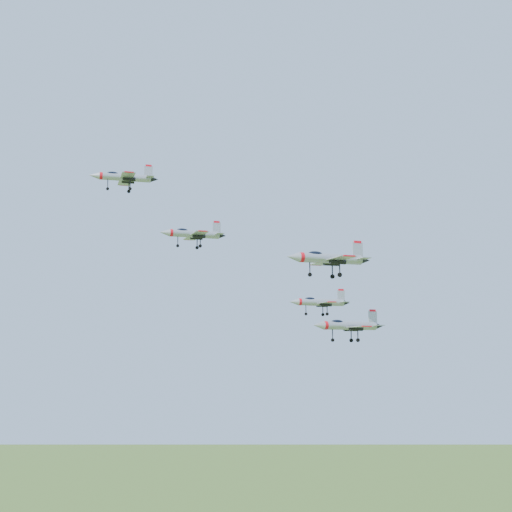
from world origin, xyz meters
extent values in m
cylinder|color=#969BA2|center=(-23.16, 15.64, 160.05)|extent=(9.21, 2.49, 1.32)
cone|color=#969BA2|center=(-28.58, 14.93, 160.05)|extent=(1.98, 1.54, 1.32)
cone|color=black|center=(-17.94, 16.33, 160.05)|extent=(1.55, 1.29, 1.12)
ellipsoid|color=black|center=(-25.37, 15.35, 160.55)|extent=(2.33, 1.23, 0.84)
cube|color=#969BA2|center=(-22.59, 12.86, 159.80)|extent=(2.89, 4.72, 0.14)
cube|color=#969BA2|center=(-23.33, 18.48, 159.80)|extent=(2.89, 4.72, 0.14)
cube|color=#969BA2|center=(-19.04, 16.18, 161.42)|extent=(1.52, 0.32, 2.13)
cube|color=red|center=(-19.04, 16.18, 162.54)|extent=(1.12, 0.29, 0.35)
cylinder|color=#969BA2|center=(-11.41, 1.11, 147.61)|extent=(8.16, 2.71, 1.17)
cone|color=#969BA2|center=(-16.17, 0.18, 147.61)|extent=(1.81, 1.46, 1.17)
cone|color=black|center=(-6.83, 2.02, 147.61)|extent=(1.43, 1.22, 0.99)
ellipsoid|color=black|center=(-13.35, 0.73, 148.05)|extent=(2.10, 1.21, 0.74)
cube|color=#969BA2|center=(-10.75, -1.32, 147.39)|extent=(2.79, 4.28, 0.13)
cube|color=#969BA2|center=(-11.72, 3.62, 147.39)|extent=(2.79, 4.28, 0.13)
cube|color=#969BA2|center=(-7.80, 1.83, 148.83)|extent=(1.34, 0.37, 1.89)
cube|color=red|center=(-7.80, 1.83, 149.81)|extent=(0.99, 0.31, 0.31)
cylinder|color=#969BA2|center=(5.06, -21.67, 141.00)|extent=(8.90, 3.02, 1.28)
cone|color=#969BA2|center=(-0.12, -22.73, 141.00)|extent=(1.99, 1.60, 1.28)
cone|color=black|center=(10.06, -20.64, 141.00)|extent=(1.56, 1.34, 1.08)
ellipsoid|color=black|center=(2.95, -22.10, 141.48)|extent=(2.30, 1.33, 0.81)
cube|color=#969BA2|center=(5.81, -24.32, 140.75)|extent=(3.08, 4.68, 0.14)
cube|color=#969BA2|center=(4.70, -18.94, 140.75)|extent=(3.08, 4.68, 0.14)
cube|color=#969BA2|center=(9.00, -20.86, 142.32)|extent=(1.46, 0.41, 2.06)
cube|color=red|center=(9.00, -20.86, 143.40)|extent=(1.08, 0.35, 0.34)
cylinder|color=#969BA2|center=(9.52, 2.65, 137.02)|extent=(7.93, 2.17, 1.13)
cone|color=#969BA2|center=(4.85, 2.03, 137.02)|extent=(1.71, 1.33, 1.13)
cone|color=black|center=(14.01, 3.26, 137.02)|extent=(1.34, 1.12, 0.96)
ellipsoid|color=black|center=(7.62, 2.40, 137.45)|extent=(2.01, 1.06, 0.72)
cube|color=#969BA2|center=(10.02, 0.26, 136.80)|extent=(2.50, 4.07, 0.12)
cube|color=#969BA2|center=(9.37, 5.10, 136.80)|extent=(2.50, 4.07, 0.12)
cube|color=#969BA2|center=(13.06, 3.13, 138.20)|extent=(1.31, 0.28, 1.83)
cube|color=red|center=(13.06, 3.13, 139.16)|extent=(0.97, 0.25, 0.31)
cylinder|color=#969BA2|center=(9.43, -14.82, 132.56)|extent=(8.08, 2.81, 1.16)
cone|color=#969BA2|center=(4.72, -15.82, 132.56)|extent=(1.81, 1.47, 1.16)
cone|color=black|center=(13.96, -13.85, 132.56)|extent=(1.42, 1.22, 0.98)
ellipsoid|color=black|center=(7.51, -15.23, 133.00)|extent=(2.09, 1.22, 0.73)
cube|color=#969BA2|center=(10.12, -17.22, 132.34)|extent=(2.82, 4.26, 0.12)
cube|color=#969BA2|center=(9.08, -12.34, 132.34)|extent=(2.82, 4.26, 0.12)
cube|color=#969BA2|center=(13.00, -14.06, 133.76)|extent=(1.33, 0.38, 1.87)
cube|color=red|center=(13.00, -14.06, 134.74)|extent=(0.98, 0.33, 0.31)
camera|label=1|loc=(-17.64, -111.34, 128.94)|focal=50.00mm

